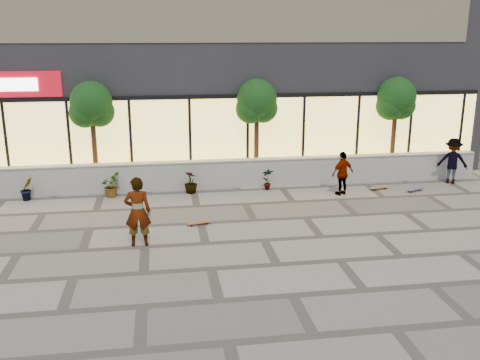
{
  "coord_description": "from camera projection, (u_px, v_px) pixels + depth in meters",
  "views": [
    {
      "loc": [
        -1.1,
        -11.94,
        5.58
      ],
      "look_at": [
        1.2,
        3.28,
        1.3
      ],
      "focal_mm": 40.0,
      "sensor_mm": 36.0,
      "label": 1
    }
  ],
  "objects": [
    {
      "name": "ground",
      "position": [
        211.0,
        269.0,
        13.03
      ],
      "size": [
        80.0,
        80.0,
        0.0
      ],
      "primitive_type": "plane",
      "color": "#9D9288",
      "rests_on": "ground"
    },
    {
      "name": "shrub_e",
      "position": [
        268.0,
        179.0,
        19.46
      ],
      "size": [
        0.46,
        0.35,
        0.81
      ],
      "primitive_type": "imported",
      "rotation": [
        0.0,
        0.0,
        3.28
      ],
      "color": "black",
      "rests_on": "ground"
    },
    {
      "name": "skateboard_right_near",
      "position": [
        379.0,
        187.0,
        19.56
      ],
      "size": [
        0.79,
        0.37,
        0.09
      ],
      "rotation": [
        0.0,
        0.0,
        0.23
      ],
      "color": "olive",
      "rests_on": "ground"
    },
    {
      "name": "planter_wall",
      "position": [
        193.0,
        175.0,
        19.56
      ],
      "size": [
        22.0,
        0.42,
        1.04
      ],
      "color": "beige",
      "rests_on": "ground"
    },
    {
      "name": "skateboard_right_far",
      "position": [
        415.0,
        189.0,
        19.34
      ],
      "size": [
        0.78,
        0.48,
        0.09
      ],
      "rotation": [
        0.0,
        0.0,
        0.4
      ],
      "color": "#57427A",
      "rests_on": "ground"
    },
    {
      "name": "skater_center",
      "position": [
        138.0,
        212.0,
        14.22
      ],
      "size": [
        0.7,
        0.46,
        1.92
      ],
      "primitive_type": "imported",
      "rotation": [
        0.0,
        0.0,
        3.15
      ],
      "color": "white",
      "rests_on": "ground"
    },
    {
      "name": "skateboard_center",
      "position": [
        199.0,
        223.0,
        15.97
      ],
      "size": [
        0.76,
        0.33,
        0.09
      ],
      "rotation": [
        0.0,
        0.0,
        0.2
      ],
      "color": "brown",
      "rests_on": "ground"
    },
    {
      "name": "skater_right_far",
      "position": [
        452.0,
        161.0,
        20.21
      ],
      "size": [
        1.29,
        1.08,
        1.73
      ],
      "primitive_type": "imported",
      "rotation": [
        0.0,
        0.0,
        2.67
      ],
      "color": "maroon",
      "rests_on": "ground"
    },
    {
      "name": "retail_building",
      "position": [
        183.0,
        63.0,
        23.79
      ],
      "size": [
        24.0,
        9.17,
        8.5
      ],
      "color": "#27272C",
      "rests_on": "ground"
    },
    {
      "name": "tree_midwest",
      "position": [
        92.0,
        107.0,
        19.06
      ],
      "size": [
        1.6,
        1.5,
        3.92
      ],
      "color": "#4A291A",
      "rests_on": "ground"
    },
    {
      "name": "shrub_b",
      "position": [
        27.0,
        189.0,
        18.25
      ],
      "size": [
        0.57,
        0.57,
        0.81
      ],
      "primitive_type": "imported",
      "rotation": [
        0.0,
        0.0,
        0.82
      ],
      "color": "black",
      "rests_on": "ground"
    },
    {
      "name": "shrub_d",
      "position": [
        191.0,
        182.0,
        19.05
      ],
      "size": [
        0.64,
        0.64,
        0.81
      ],
      "primitive_type": "imported",
      "rotation": [
        0.0,
        0.0,
        2.46
      ],
      "color": "black",
      "rests_on": "ground"
    },
    {
      "name": "tree_mideast",
      "position": [
        257.0,
        104.0,
        19.93
      ],
      "size": [
        1.6,
        1.5,
        3.92
      ],
      "color": "#4A291A",
      "rests_on": "ground"
    },
    {
      "name": "shrub_c",
      "position": [
        111.0,
        185.0,
        18.65
      ],
      "size": [
        0.68,
        0.77,
        0.81
      ],
      "primitive_type": "imported",
      "rotation": [
        0.0,
        0.0,
        1.64
      ],
      "color": "black",
      "rests_on": "ground"
    },
    {
      "name": "tree_east",
      "position": [
        396.0,
        101.0,
        20.72
      ],
      "size": [
        1.6,
        1.5,
        3.92
      ],
      "color": "#4A291A",
      "rests_on": "ground"
    },
    {
      "name": "skater_right_near",
      "position": [
        343.0,
        173.0,
        18.77
      ],
      "size": [
        0.99,
        0.7,
        1.56
      ],
      "primitive_type": "imported",
      "rotation": [
        0.0,
        0.0,
        3.54
      ],
      "color": "silver",
      "rests_on": "ground"
    }
  ]
}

